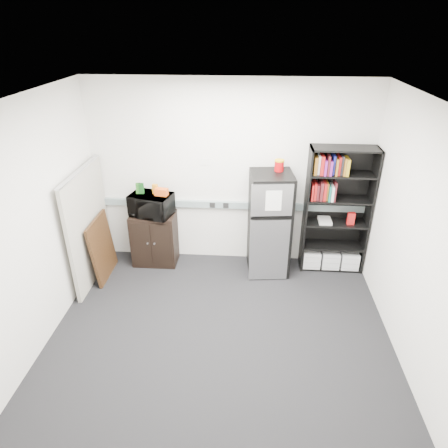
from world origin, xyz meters
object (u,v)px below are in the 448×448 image
Objects in this scene: cabinet at (155,239)px; refrigerator at (269,224)px; microwave at (151,205)px; cubicle_partition at (89,226)px; bookshelf at (336,212)px.

cabinet is 0.54× the size of refrigerator.
cubicle_partition is at bearing -139.02° from microwave.
bookshelf reaches higher than cabinet.
bookshelf reaches higher than microwave.
bookshelf reaches higher than refrigerator.
refrigerator reaches higher than microwave.
cubicle_partition is at bearing -151.93° from cabinet.
bookshelf is at bearing 8.06° from cubicle_partition.
refrigerator is at bearing 11.65° from microwave.
microwave is (0.00, -0.02, 0.57)m from cabinet.
bookshelf is 1.14× the size of cubicle_partition.
cabinet is at bearing 170.98° from refrigerator.
microwave is at bearing 27.16° from cubicle_partition.
refrigerator is at bearing -2.70° from cabinet.
refrigerator reaches higher than cabinet.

